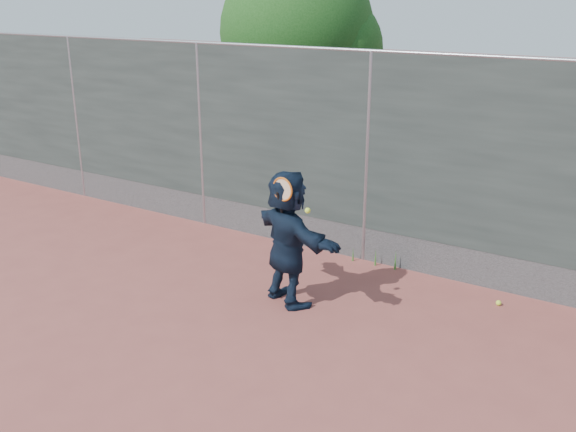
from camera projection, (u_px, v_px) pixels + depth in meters
The scene contains 7 objects.
ground at pixel (216, 369), 6.69m from camera, with size 80.00×80.00×0.00m, color #9E4C42.
player at pixel (288, 238), 7.90m from camera, with size 1.60×0.51×1.73m, color #121F33.
ball_ground at pixel (499, 303), 8.06m from camera, with size 0.07×0.07×0.07m, color #D6F736.
fence at pixel (367, 155), 8.98m from camera, with size 20.00×0.06×3.03m.
swing_action at pixel (285, 193), 7.50m from camera, with size 0.51×0.13×0.51m.
tree_left at pixel (305, 37), 12.41m from camera, with size 3.15×3.00×4.53m.
weed_clump at pixel (378, 257), 9.21m from camera, with size 0.68×0.07×0.30m.
Camera 1 is at (3.72, -4.52, 3.70)m, focal length 40.00 mm.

